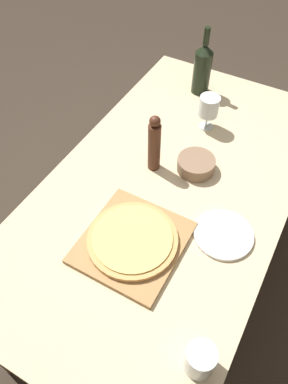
# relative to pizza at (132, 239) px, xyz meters

# --- Properties ---
(ground_plane) EXTENTS (12.00, 12.00, 0.00)m
(ground_plane) POSITION_rel_pizza_xyz_m (-0.01, 0.31, -0.78)
(ground_plane) COLOR #382D23
(dining_table) EXTENTS (0.91, 1.68, 0.75)m
(dining_table) POSITION_rel_pizza_xyz_m (-0.01, 0.31, -0.11)
(dining_table) COLOR #CCB78E
(dining_table) RESTS_ON ground_plane
(cutting_board) EXTENTS (0.34, 0.36, 0.02)m
(cutting_board) POSITION_rel_pizza_xyz_m (-0.00, 0.00, -0.02)
(cutting_board) COLOR #A87A47
(cutting_board) RESTS_ON dining_table
(pizza) EXTENTS (0.32, 0.32, 0.02)m
(pizza) POSITION_rel_pizza_xyz_m (0.00, 0.00, 0.00)
(pizza) COLOR tan
(pizza) RESTS_ON cutting_board
(wine_bottle) EXTENTS (0.09, 0.09, 0.33)m
(wine_bottle) POSITION_rel_pizza_xyz_m (-0.16, 0.94, 0.10)
(wine_bottle) COLOR black
(wine_bottle) RESTS_ON dining_table
(pepper_mill) EXTENTS (0.05, 0.05, 0.26)m
(pepper_mill) POSITION_rel_pizza_xyz_m (-0.11, 0.36, 0.10)
(pepper_mill) COLOR #4C2819
(pepper_mill) RESTS_ON dining_table
(wine_glass) EXTENTS (0.09, 0.09, 0.16)m
(wine_glass) POSITION_rel_pizza_xyz_m (-0.02, 0.70, 0.08)
(wine_glass) COLOR silver
(wine_glass) RESTS_ON dining_table
(small_bowl) EXTENTS (0.15, 0.15, 0.06)m
(small_bowl) POSITION_rel_pizza_xyz_m (0.05, 0.44, -0.00)
(small_bowl) COLOR #84664C
(small_bowl) RESTS_ON dining_table
(drinking_tumbler) EXTENTS (0.09, 0.09, 0.11)m
(drinking_tumbler) POSITION_rel_pizza_xyz_m (0.36, -0.26, 0.02)
(drinking_tumbler) COLOR silver
(drinking_tumbler) RESTS_ON dining_table
(dinner_plate) EXTENTS (0.21, 0.21, 0.01)m
(dinner_plate) POSITION_rel_pizza_xyz_m (0.27, 0.19, -0.02)
(dinner_plate) COLOR white
(dinner_plate) RESTS_ON dining_table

